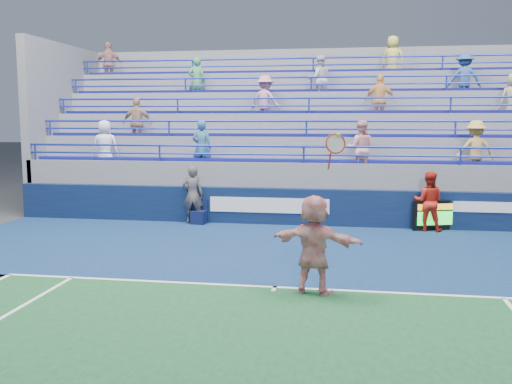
% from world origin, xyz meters
% --- Properties ---
extents(ground, '(120.00, 120.00, 0.00)m').
position_xyz_m(ground, '(0.00, 0.00, 0.00)').
color(ground, '#333538').
extents(sponsor_wall, '(18.00, 0.32, 1.10)m').
position_xyz_m(sponsor_wall, '(0.00, 6.50, 0.55)').
color(sponsor_wall, '#091735').
rests_on(sponsor_wall, ground).
extents(bleacher_stand, '(18.00, 5.60, 6.13)m').
position_xyz_m(bleacher_stand, '(0.00, 10.27, 1.54)').
color(bleacher_stand, slate).
rests_on(bleacher_stand, ground).
extents(serve_speed_board, '(1.23, 0.52, 0.87)m').
position_xyz_m(serve_speed_board, '(3.77, 6.26, 0.44)').
color(serve_speed_board, black).
rests_on(serve_speed_board, ground).
extents(judge_chair, '(0.47, 0.47, 0.74)m').
position_xyz_m(judge_chair, '(-3.11, 6.16, 0.24)').
color(judge_chair, '#0C143B').
rests_on(judge_chair, ground).
extents(tennis_player, '(1.78, 0.96, 2.94)m').
position_xyz_m(tennis_player, '(0.75, -0.21, 0.92)').
color(tennis_player, white).
rests_on(tennis_player, ground).
extents(line_judge, '(0.71, 0.53, 1.77)m').
position_xyz_m(line_judge, '(-3.32, 6.21, 0.89)').
color(line_judge, '#141B37').
rests_on(line_judge, ground).
extents(ball_girl, '(0.92, 0.77, 1.70)m').
position_xyz_m(ball_girl, '(3.59, 6.18, 0.85)').
color(ball_girl, red).
rests_on(ball_girl, ground).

